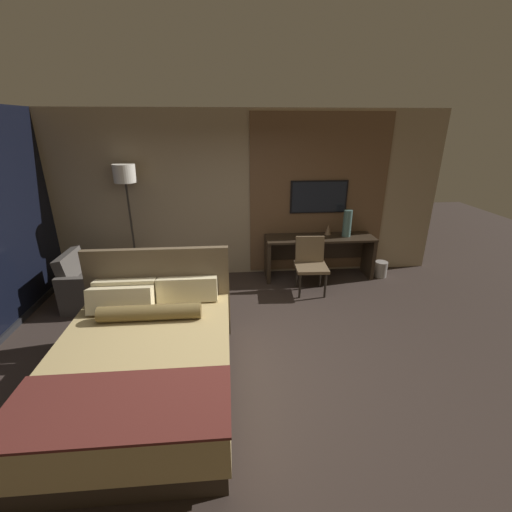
{
  "coord_description": "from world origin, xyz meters",
  "views": [
    {
      "loc": [
        -0.09,
        -3.21,
        2.56
      ],
      "look_at": [
        0.26,
        0.96,
        0.94
      ],
      "focal_mm": 24.0,
      "sensor_mm": 36.0,
      "label": 1
    }
  ],
  "objects_px": {
    "bed": "(144,363)",
    "vase_short": "(328,230)",
    "waste_bin": "(381,269)",
    "tv": "(319,197)",
    "floor_lamp": "(126,184)",
    "vase_tall": "(347,223)",
    "desk_chair": "(310,260)",
    "armchair_by_window": "(96,285)",
    "desk": "(319,249)"
  },
  "relations": [
    {
      "from": "armchair_by_window",
      "to": "desk_chair",
      "type": "bearing_deg",
      "value": -87.32
    },
    {
      "from": "desk_chair",
      "to": "waste_bin",
      "type": "bearing_deg",
      "value": 19.11
    },
    {
      "from": "tv",
      "to": "vase_short",
      "type": "bearing_deg",
      "value": -37.56
    },
    {
      "from": "vase_short",
      "to": "waste_bin",
      "type": "distance_m",
      "value": 1.2
    },
    {
      "from": "bed",
      "to": "vase_short",
      "type": "bearing_deg",
      "value": 46.52
    },
    {
      "from": "armchair_by_window",
      "to": "tv",
      "type": "bearing_deg",
      "value": -75.83
    },
    {
      "from": "bed",
      "to": "desk",
      "type": "relative_size",
      "value": 1.17
    },
    {
      "from": "bed",
      "to": "waste_bin",
      "type": "distance_m",
      "value": 4.37
    },
    {
      "from": "vase_short",
      "to": "floor_lamp",
      "type": "bearing_deg",
      "value": -179.15
    },
    {
      "from": "armchair_by_window",
      "to": "waste_bin",
      "type": "height_order",
      "value": "armchair_by_window"
    },
    {
      "from": "bed",
      "to": "tv",
      "type": "distance_m",
      "value": 3.91
    },
    {
      "from": "desk_chair",
      "to": "armchair_by_window",
      "type": "height_order",
      "value": "desk_chair"
    },
    {
      "from": "bed",
      "to": "floor_lamp",
      "type": "xyz_separation_m",
      "value": [
        -0.71,
        2.7,
        1.33
      ]
    },
    {
      "from": "bed",
      "to": "desk_chair",
      "type": "bearing_deg",
      "value": 44.54
    },
    {
      "from": "desk",
      "to": "vase_short",
      "type": "xyz_separation_m",
      "value": [
        0.17,
        0.08,
        0.32
      ]
    },
    {
      "from": "vase_tall",
      "to": "vase_short",
      "type": "height_order",
      "value": "vase_tall"
    },
    {
      "from": "vase_short",
      "to": "desk_chair",
      "type": "bearing_deg",
      "value": -125.55
    },
    {
      "from": "vase_tall",
      "to": "waste_bin",
      "type": "height_order",
      "value": "vase_tall"
    },
    {
      "from": "tv",
      "to": "desk_chair",
      "type": "height_order",
      "value": "tv"
    },
    {
      "from": "tv",
      "to": "waste_bin",
      "type": "distance_m",
      "value": 1.71
    },
    {
      "from": "waste_bin",
      "to": "vase_short",
      "type": "bearing_deg",
      "value": 167.6
    },
    {
      "from": "desk",
      "to": "bed",
      "type": "bearing_deg",
      "value": -132.44
    },
    {
      "from": "desk_chair",
      "to": "floor_lamp",
      "type": "bearing_deg",
      "value": 171.57
    },
    {
      "from": "tv",
      "to": "vase_tall",
      "type": "xyz_separation_m",
      "value": [
        0.46,
        -0.25,
        -0.41
      ]
    },
    {
      "from": "tv",
      "to": "vase_short",
      "type": "xyz_separation_m",
      "value": [
        0.17,
        -0.13,
        -0.55
      ]
    },
    {
      "from": "vase_short",
      "to": "waste_bin",
      "type": "relative_size",
      "value": 0.62
    },
    {
      "from": "armchair_by_window",
      "to": "floor_lamp",
      "type": "relative_size",
      "value": 0.44
    },
    {
      "from": "vase_tall",
      "to": "floor_lamp",
      "type": "bearing_deg",
      "value": 178.88
    },
    {
      "from": "desk",
      "to": "waste_bin",
      "type": "xyz_separation_m",
      "value": [
        1.12,
        -0.13,
        -0.37
      ]
    },
    {
      "from": "desk_chair",
      "to": "vase_short",
      "type": "xyz_separation_m",
      "value": [
        0.44,
        0.62,
        0.31
      ]
    },
    {
      "from": "floor_lamp",
      "to": "vase_short",
      "type": "relative_size",
      "value": 11.37
    },
    {
      "from": "bed",
      "to": "waste_bin",
      "type": "bearing_deg",
      "value": 35.5
    },
    {
      "from": "waste_bin",
      "to": "floor_lamp",
      "type": "bearing_deg",
      "value": 177.86
    },
    {
      "from": "bed",
      "to": "vase_short",
      "type": "height_order",
      "value": "bed"
    },
    {
      "from": "bed",
      "to": "desk_chair",
      "type": "distance_m",
      "value": 3.04
    },
    {
      "from": "desk_chair",
      "to": "waste_bin",
      "type": "relative_size",
      "value": 3.15
    },
    {
      "from": "tv",
      "to": "floor_lamp",
      "type": "distance_m",
      "value": 3.17
    },
    {
      "from": "floor_lamp",
      "to": "vase_short",
      "type": "height_order",
      "value": "floor_lamp"
    },
    {
      "from": "floor_lamp",
      "to": "desk_chair",
      "type": "bearing_deg",
      "value": -11.19
    },
    {
      "from": "desk",
      "to": "vase_short",
      "type": "relative_size",
      "value": 10.72
    },
    {
      "from": "vase_tall",
      "to": "desk_chair",
      "type": "bearing_deg",
      "value": -145.61
    },
    {
      "from": "desk",
      "to": "armchair_by_window",
      "type": "relative_size",
      "value": 2.14
    },
    {
      "from": "vase_short",
      "to": "armchair_by_window",
      "type": "bearing_deg",
      "value": -168.71
    },
    {
      "from": "desk",
      "to": "desk_chair",
      "type": "bearing_deg",
      "value": -116.96
    },
    {
      "from": "armchair_by_window",
      "to": "vase_tall",
      "type": "bearing_deg",
      "value": -80.75
    },
    {
      "from": "bed",
      "to": "waste_bin",
      "type": "relative_size",
      "value": 7.8
    },
    {
      "from": "armchair_by_window",
      "to": "vase_tall",
      "type": "xyz_separation_m",
      "value": [
        4.05,
        0.63,
        0.7
      ]
    },
    {
      "from": "tv",
      "to": "armchair_by_window",
      "type": "distance_m",
      "value": 3.87
    },
    {
      "from": "desk_chair",
      "to": "armchair_by_window",
      "type": "bearing_deg",
      "value": -174.95
    },
    {
      "from": "waste_bin",
      "to": "armchair_by_window",
      "type": "bearing_deg",
      "value": -173.44
    }
  ]
}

